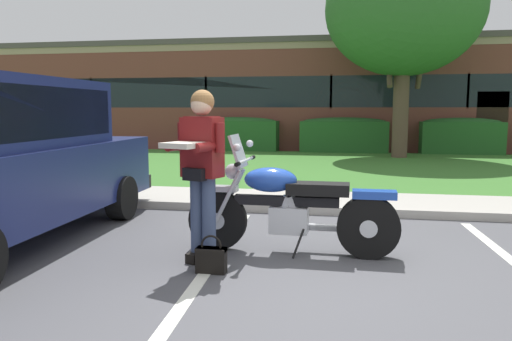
% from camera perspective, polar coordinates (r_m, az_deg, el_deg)
% --- Properties ---
extents(ground_plane, '(140.00, 140.00, 0.00)m').
position_cam_1_polar(ground_plane, '(4.77, 7.57, -11.60)').
color(ground_plane, '#4C4C51').
extents(curb_strip, '(60.00, 0.20, 0.12)m').
position_cam_1_polar(curb_strip, '(7.35, 8.61, -4.51)').
color(curb_strip, '#ADA89E').
rests_on(curb_strip, ground).
extents(concrete_walk, '(60.00, 1.50, 0.08)m').
position_cam_1_polar(concrete_walk, '(8.19, 8.79, -3.48)').
color(concrete_walk, '#ADA89E').
rests_on(concrete_walk, ground).
extents(grass_lawn, '(60.00, 8.49, 0.06)m').
position_cam_1_polar(grass_lawn, '(13.13, 9.40, 0.41)').
color(grass_lawn, '#3D752D').
rests_on(grass_lawn, ground).
extents(stall_stripe_0, '(0.35, 4.40, 0.01)m').
position_cam_1_polar(stall_stripe_0, '(5.13, -4.86, -10.20)').
color(stall_stripe_0, silver).
rests_on(stall_stripe_0, ground).
extents(motorcycle, '(2.24, 0.82, 1.26)m').
position_cam_1_polar(motorcycle, '(5.28, 4.87, -4.27)').
color(motorcycle, black).
rests_on(motorcycle, ground).
extents(rider_person, '(0.55, 0.65, 1.70)m').
position_cam_1_polar(rider_person, '(4.89, -6.28, 0.96)').
color(rider_person, black).
rests_on(rider_person, ground).
extents(handbag, '(0.28, 0.13, 0.36)m').
position_cam_1_polar(handbag, '(4.74, -5.12, -9.85)').
color(handbag, black).
rests_on(handbag, ground).
extents(shade_tree, '(4.64, 4.64, 6.43)m').
position_cam_1_polar(shade_tree, '(16.08, 16.53, 17.20)').
color(shade_tree, brown).
rests_on(shade_tree, ground).
extents(hedge_left, '(3.06, 0.90, 1.24)m').
position_cam_1_polar(hedge_left, '(17.88, -2.39, 4.23)').
color(hedge_left, '#235623').
rests_on(hedge_left, ground).
extents(hedge_center_left, '(2.95, 0.90, 1.24)m').
position_cam_1_polar(hedge_center_left, '(17.45, 9.96, 4.06)').
color(hedge_center_left, '#235623').
rests_on(hedge_center_left, ground).
extents(hedge_center_right, '(2.57, 0.90, 1.24)m').
position_cam_1_polar(hedge_center_right, '(17.83, 22.33, 3.70)').
color(hedge_center_right, '#235623').
rests_on(hedge_center_right, ground).
extents(brick_building, '(26.88, 10.44, 4.07)m').
position_cam_1_polar(brick_building, '(23.01, 8.96, 8.22)').
color(brick_building, brown).
rests_on(brick_building, ground).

